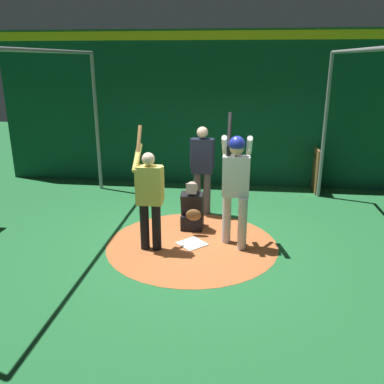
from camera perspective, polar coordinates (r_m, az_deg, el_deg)
ground_plane at (r=7.11m, az=0.00°, el=-7.30°), size 26.50×26.50×0.00m
dirt_circle at (r=7.11m, az=0.00°, el=-7.27°), size 2.94×2.94×0.01m
home_plate at (r=7.11m, az=0.00°, el=-7.21°), size 0.59×0.59×0.01m
batter at (r=6.70m, az=6.10°, el=1.68°), size 0.68×0.49×2.21m
catcher at (r=7.59m, az=0.04°, el=-2.63°), size 0.58×0.40×0.93m
umpire at (r=8.17m, az=1.43°, el=3.68°), size 0.23×0.49×1.80m
visitor at (r=6.63m, az=-5.98°, el=-0.37°), size 0.55×0.50×2.03m
back_wall at (r=10.19m, az=2.52°, el=11.42°), size 0.23×10.50×3.71m
cage_frame at (r=6.48m, az=0.00°, el=10.98°), size 5.94×5.31×3.21m
bat_rack at (r=10.33m, az=16.81°, el=2.98°), size 0.94×0.21×1.05m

